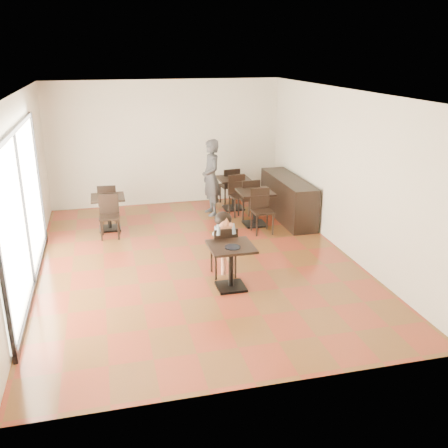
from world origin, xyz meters
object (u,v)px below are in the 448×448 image
object	(u,v)px
child_chair	(223,251)
child	(223,244)
adult_patron	(211,178)
chair_mid_b	(262,212)
chair_mid_a	(248,198)
chair_back_b	(239,196)
cafe_table_mid	(255,208)
cafe_table_back	(234,193)
cafe_table_left	(109,213)
chair_back_a	(229,186)
child_table	(231,267)
chair_left_a	(108,203)
chair_left_b	(109,217)

from	to	relation	value
child_chair	child	xyz separation A→B (m)	(0.00, 0.00, 0.12)
adult_patron	chair_mid_b	bearing A→B (deg)	20.92
chair_mid_a	chair_back_b	size ratio (longest dim) A/B	1.00
cafe_table_mid	cafe_table_back	distance (m)	1.34
chair_back_b	cafe_table_left	bearing A→B (deg)	178.89
cafe_table_back	chair_back_a	world-z (taller)	chair_back_a
child	cafe_table_left	xyz separation A→B (m)	(-1.95, 2.99, -0.21)
child_table	chair_mid_a	size ratio (longest dim) A/B	0.80
cafe_table_left	chair_mid_a	xyz separation A→B (m)	(3.31, 0.05, 0.10)
chair_mid_a	chair_left_a	distance (m)	3.35
chair_mid_b	child_chair	bearing A→B (deg)	-126.58
cafe_table_mid	child	bearing A→B (deg)	-118.76
child_table	adult_patron	xyz separation A→B (m)	(0.56, 4.08, 0.54)
child_table	chair_back_b	world-z (taller)	chair_back_b
child_chair	chair_back_b	bearing A→B (deg)	-110.21
adult_patron	chair_mid_b	distance (m)	1.83
chair_mid_a	chair_left_b	bearing A→B (deg)	8.88
chair_back_b	child_chair	bearing A→B (deg)	-116.48
chair_left_a	chair_left_b	world-z (taller)	same
cafe_table_left	chair_mid_b	bearing A→B (deg)	-17.55
chair_mid_b	chair_left_a	xyz separation A→B (m)	(-3.31, 1.60, -0.02)
chair_mid_b	adult_patron	bearing A→B (deg)	115.77
cafe_table_mid	chair_left_b	size ratio (longest dim) A/B	0.87
chair_back_a	chair_back_b	distance (m)	0.99
chair_left_b	child_table	bearing A→B (deg)	-52.96
chair_left_a	chair_back_b	size ratio (longest dim) A/B	0.95
cafe_table_mid	chair_back_a	bearing A→B (deg)	95.23
child_chair	child	world-z (taller)	child
child_table	chair_back_b	size ratio (longest dim) A/B	0.80
chair_left_a	chair_back_a	distance (m)	3.23
cafe_table_mid	chair_mid_b	distance (m)	0.56
chair_left_b	chair_back_a	bearing A→B (deg)	34.13
child_chair	cafe_table_back	distance (m)	4.01
chair_back_b	chair_mid_a	bearing A→B (deg)	-61.26
cafe_table_mid	chair_left_a	size ratio (longest dim) A/B	0.87
chair_mid_b	cafe_table_back	bearing A→B (deg)	93.52
child_table	chair_back_a	size ratio (longest dim) A/B	0.80
child_table	cafe_table_left	bearing A→B (deg)	118.78
cafe_table_mid	chair_mid_a	world-z (taller)	chair_mid_a
cafe_table_mid	cafe_table_back	size ratio (longest dim) A/B	1.00
child_chair	chair_left_a	world-z (taller)	child_chair
chair_mid_b	chair_left_b	xyz separation A→B (m)	(-3.31, 0.50, -0.02)
chair_left_b	chair_back_b	world-z (taller)	chair_back_b
adult_patron	chair_back_a	xyz separation A→B (m)	(0.65, 0.74, -0.44)
child_table	chair_left_b	distance (m)	3.57
child_chair	chair_left_a	bearing A→B (deg)	-61.22
child	chair_left_a	world-z (taller)	child
cafe_table_left	chair_back_b	size ratio (longest dim) A/B	0.79
cafe_table_left	chair_left_a	bearing A→B (deg)	90.00
chair_mid_a	chair_left_b	distance (m)	3.37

